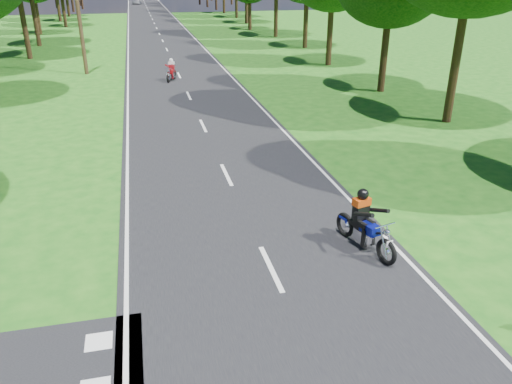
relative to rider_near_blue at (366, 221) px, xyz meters
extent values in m
plane|color=#185413|center=(-2.49, -2.34, -0.80)|extent=(160.00, 160.00, 0.00)
cube|color=black|center=(-2.49, 47.66, -0.79)|extent=(7.00, 140.00, 0.02)
cube|color=silver|center=(-2.49, -0.34, -0.78)|extent=(0.12, 2.00, 0.01)
cube|color=silver|center=(-2.49, 5.66, -0.78)|extent=(0.12, 2.00, 0.01)
cube|color=silver|center=(-2.49, 11.66, -0.78)|extent=(0.12, 2.00, 0.01)
cube|color=silver|center=(-2.49, 17.66, -0.78)|extent=(0.12, 2.00, 0.01)
cube|color=silver|center=(-2.49, 23.66, -0.78)|extent=(0.12, 2.00, 0.01)
cube|color=silver|center=(-2.49, 29.66, -0.78)|extent=(0.12, 2.00, 0.01)
cube|color=silver|center=(-2.49, 35.66, -0.78)|extent=(0.12, 2.00, 0.01)
cube|color=silver|center=(-2.49, 41.66, -0.78)|extent=(0.12, 2.00, 0.01)
cube|color=silver|center=(-2.49, 47.66, -0.78)|extent=(0.12, 2.00, 0.01)
cube|color=silver|center=(-2.49, 53.66, -0.78)|extent=(0.12, 2.00, 0.01)
cube|color=silver|center=(-2.49, 59.66, -0.78)|extent=(0.12, 2.00, 0.01)
cube|color=silver|center=(-2.49, 65.66, -0.78)|extent=(0.12, 2.00, 0.01)
cube|color=silver|center=(-2.49, 71.66, -0.78)|extent=(0.12, 2.00, 0.01)
cube|color=silver|center=(-2.49, 77.66, -0.78)|extent=(0.12, 2.00, 0.01)
cube|color=silver|center=(-2.49, 83.66, -0.78)|extent=(0.12, 2.00, 0.01)
cube|color=silver|center=(-2.49, 89.66, -0.78)|extent=(0.12, 2.00, 0.01)
cube|color=silver|center=(-2.49, 95.66, -0.78)|extent=(0.12, 2.00, 0.01)
cube|color=silver|center=(-2.49, 101.66, -0.78)|extent=(0.12, 2.00, 0.01)
cube|color=silver|center=(-2.49, 107.66, -0.78)|extent=(0.12, 2.00, 0.01)
cube|color=silver|center=(-2.49, 113.66, -0.78)|extent=(0.12, 2.00, 0.01)
cube|color=silver|center=(-5.79, 47.66, -0.78)|extent=(0.10, 140.00, 0.01)
cube|color=silver|center=(0.81, 47.66, -0.78)|extent=(0.10, 140.00, 0.01)
cube|color=silver|center=(-6.29, -2.04, -0.78)|extent=(0.50, 0.50, 0.01)
cylinder|color=black|center=(-13.31, 33.26, 1.35)|extent=(0.40, 0.40, 4.32)
cylinder|color=black|center=(-13.74, 40.76, 1.40)|extent=(0.40, 0.40, 4.40)
cylinder|color=black|center=(-15.09, 50.44, 0.80)|extent=(0.40, 0.40, 3.20)
cylinder|color=black|center=(-13.24, 57.82, 0.81)|extent=(0.40, 0.40, 3.22)
cylinder|color=black|center=(-14.78, 65.58, 1.00)|extent=(0.40, 0.40, 3.61)
cylinder|color=black|center=(-14.43, 73.40, 0.53)|extent=(0.40, 0.40, 2.67)
cylinder|color=black|center=(-14.66, 82.56, 0.74)|extent=(0.40, 0.40, 3.09)
cylinder|color=black|center=(8.58, 9.86, 1.48)|extent=(0.40, 0.40, 4.56)
cylinder|color=black|center=(8.44, 16.36, 0.94)|extent=(0.40, 0.40, 3.49)
cylinder|color=black|center=(8.58, 25.24, 1.04)|extent=(0.40, 0.40, 3.69)
cylinder|color=black|center=(9.68, 34.08, 1.07)|extent=(0.40, 0.40, 3.74)
cylinder|color=black|center=(9.23, 42.38, 1.52)|extent=(0.40, 0.40, 4.64)
cylinder|color=black|center=(8.06, 49.58, 0.65)|extent=(0.40, 0.40, 2.91)
cylinder|color=black|center=(9.28, 57.06, 1.13)|extent=(0.40, 0.40, 3.88)
cylinder|color=black|center=(9.61, 65.53, 1.28)|extent=(0.40, 0.40, 4.18)
cylinder|color=black|center=(9.20, 81.78, 0.88)|extent=(0.40, 0.40, 3.36)
cylinder|color=#382616|center=(-8.49, 25.66, 3.20)|extent=(0.26, 0.26, 8.00)
imported|color=#A6A9AD|center=(-4.09, 100.18, -0.15)|extent=(1.99, 3.87, 1.26)
camera|label=1|loc=(-5.09, -9.93, 5.61)|focal=35.00mm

